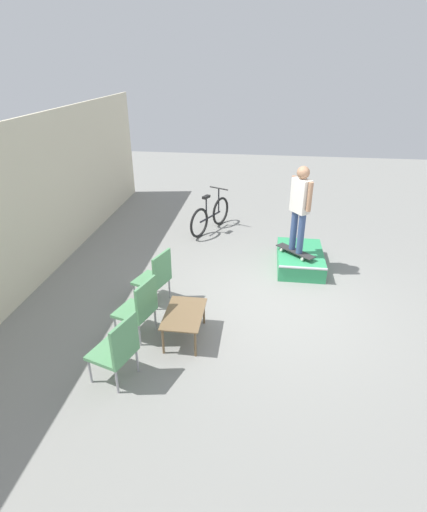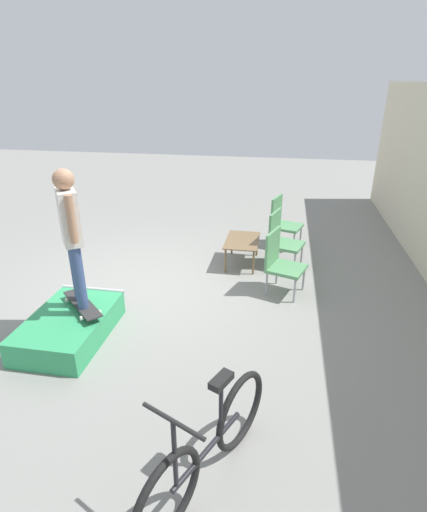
% 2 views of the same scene
% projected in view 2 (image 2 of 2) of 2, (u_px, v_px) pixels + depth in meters
% --- Properties ---
extents(ground_plane, '(24.00, 24.00, 0.00)m').
position_uv_depth(ground_plane, '(146.00, 286.00, 6.38)').
color(ground_plane, gray).
extents(skate_ramp_box, '(1.43, 0.91, 0.35)m').
position_uv_depth(skate_ramp_box, '(70.00, 326.00, 5.06)').
color(skate_ramp_box, '#339E60').
rests_on(skate_ramp_box, ground_plane).
extents(skateboard_on_ramp, '(0.74, 0.77, 0.07)m').
position_uv_depth(skateboard_on_ramp, '(82.00, 304.00, 5.08)').
color(skateboard_on_ramp, '#2D2D2D').
rests_on(skateboard_on_ramp, skate_ramp_box).
extents(person_skater, '(0.48, 0.38, 1.71)m').
position_uv_depth(person_skater, '(71.00, 229.00, 4.67)').
color(person_skater, '#384C7A').
rests_on(person_skater, skateboard_on_ramp).
extents(coffee_table, '(0.91, 0.58, 0.45)m').
position_uv_depth(coffee_table, '(242.00, 243.00, 7.03)').
color(coffee_table, brown).
rests_on(coffee_table, ground_plane).
extents(patio_chair_left, '(0.66, 0.66, 0.98)m').
position_uv_depth(patio_chair_left, '(283.00, 220.00, 7.76)').
color(patio_chair_left, '#99999E').
rests_on(patio_chair_left, ground_plane).
extents(patio_chair_center, '(0.65, 0.65, 0.98)m').
position_uv_depth(patio_chair_center, '(282.00, 238.00, 6.89)').
color(patio_chair_center, '#99999E').
rests_on(patio_chair_center, ground_plane).
extents(patio_chair_right, '(0.66, 0.66, 0.98)m').
position_uv_depth(patio_chair_right, '(280.00, 260.00, 6.03)').
color(patio_chair_right, '#99999E').
rests_on(patio_chair_right, ground_plane).
extents(bicycle, '(1.56, 0.79, 1.00)m').
position_uv_depth(bicycle, '(208.00, 447.00, 3.13)').
color(bicycle, black).
rests_on(bicycle, ground_plane).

